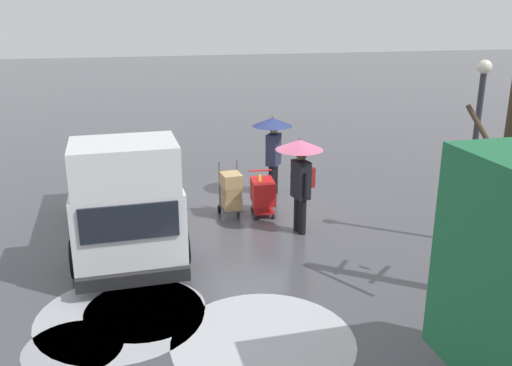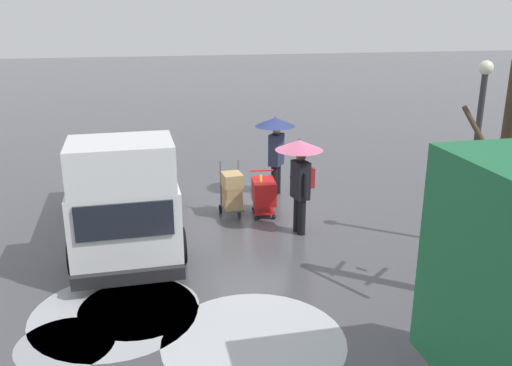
{
  "view_description": "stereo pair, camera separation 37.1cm",
  "coord_description": "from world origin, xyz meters",
  "views": [
    {
      "loc": [
        3.13,
        12.41,
        4.85
      ],
      "look_at": [
        0.49,
        1.0,
        1.05
      ],
      "focal_mm": 38.36,
      "sensor_mm": 36.0,
      "label": 1
    },
    {
      "loc": [
        2.77,
        12.49,
        4.85
      ],
      "look_at": [
        0.49,
        1.0,
        1.05
      ],
      "focal_mm": 38.36,
      "sensor_mm": 36.0,
      "label": 2
    }
  ],
  "objects": [
    {
      "name": "street_lamp",
      "position": [
        -3.66,
        2.87,
        2.37
      ],
      "size": [
        0.28,
        0.28,
        3.86
      ],
      "color": "#2D2D33",
      "rests_on": "ground"
    },
    {
      "name": "pedestrian_pink_side",
      "position": [
        -0.45,
        -1.07,
        1.58
      ],
      "size": [
        1.04,
        1.04,
        2.15
      ],
      "color": "black",
      "rests_on": "ground"
    },
    {
      "name": "ground_plane",
      "position": [
        0.0,
        0.0,
        0.0
      ],
      "size": [
        90.0,
        90.0,
        0.0
      ],
      "primitive_type": "plane",
      "color": "#4C4C51"
    },
    {
      "name": "cargo_van_parked_right",
      "position": [
        3.36,
        1.24,
        1.18
      ],
      "size": [
        2.34,
        5.41,
        2.6
      ],
      "color": "white",
      "rests_on": "ground"
    },
    {
      "name": "pedestrian_black_side",
      "position": [
        -0.39,
        1.5,
        1.57
      ],
      "size": [
        1.04,
        1.04,
        2.15
      ],
      "color": "black",
      "rests_on": "ground"
    },
    {
      "name": "shopping_cart_vendor",
      "position": [
        0.16,
        0.33,
        0.57
      ],
      "size": [
        0.61,
        0.86,
        1.04
      ],
      "color": "red",
      "rests_on": "ground"
    },
    {
      "name": "slush_patch_far_side",
      "position": [
        3.52,
        4.23,
        0.0
      ],
      "size": [
        2.76,
        2.76,
        0.01
      ],
      "primitive_type": "cylinder",
      "color": "#ADAFB5",
      "rests_on": "ground"
    },
    {
      "name": "bare_tree_near",
      "position": [
        -2.72,
        5.12,
        2.15
      ],
      "size": [
        1.19,
        1.11,
        4.09
      ],
      "color": "#423323",
      "rests_on": "ground"
    },
    {
      "name": "slush_patch_near_cluster",
      "position": [
        1.4,
        5.45,
        0.0
      ],
      "size": [
        2.83,
        2.83,
        0.01
      ],
      "primitive_type": "cylinder",
      "color": "silver",
      "rests_on": "ground"
    },
    {
      "name": "slush_patch_under_van",
      "position": [
        3.12,
        4.11,
        0.0
      ],
      "size": [
        2.02,
        2.02,
        0.01
      ],
      "primitive_type": "cylinder",
      "color": "#ADAFB5",
      "rests_on": "ground"
    },
    {
      "name": "slush_patch_mid_street",
      "position": [
        4.21,
        4.98,
        0.0
      ],
      "size": [
        1.48,
        1.48,
        0.01
      ],
      "primitive_type": "cylinder",
      "color": "#999BA0",
      "rests_on": "ground"
    },
    {
      "name": "hand_dolly_boxes",
      "position": [
        0.92,
        0.25,
        0.63
      ],
      "size": [
        0.54,
        0.73,
        1.32
      ],
      "color": "#515156",
      "rests_on": "ground"
    }
  ]
}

